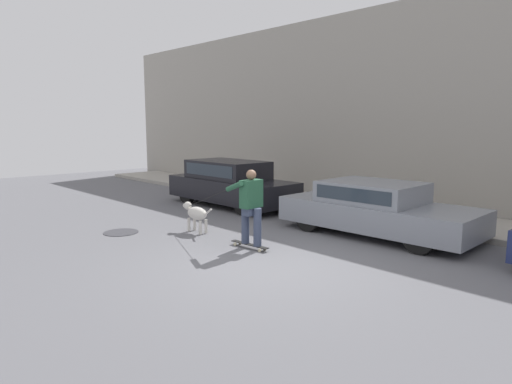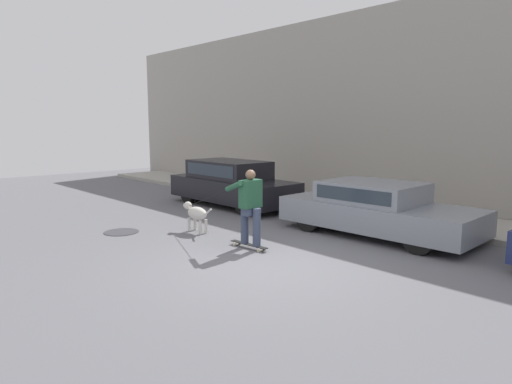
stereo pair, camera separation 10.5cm
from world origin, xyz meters
TOP-DOWN VIEW (x-y plane):
  - ground_plane at (0.00, 0.00)m, footprint 36.00×36.00m
  - back_wall at (0.00, 6.89)m, footprint 32.00×0.30m
  - sidewalk_curb at (0.00, 5.56)m, footprint 30.00×2.32m
  - parked_car_0 at (-5.15, 3.40)m, footprint 4.42×1.67m
  - parked_car_1 at (0.01, 3.40)m, footprint 4.46×1.99m
  - dog at (-3.00, 0.56)m, footprint 1.05×0.31m
  - skateboarder at (-1.08, 0.53)m, footprint 2.71×0.66m
  - manhole_cover at (-4.16, -0.76)m, footprint 0.79×0.79m

SIDE VIEW (x-z plane):
  - ground_plane at x=0.00m, z-range 0.00..0.00m
  - manhole_cover at x=-4.16m, z-range 0.00..0.01m
  - sidewalk_curb at x=0.00m, z-range 0.00..0.14m
  - dog at x=-3.00m, z-range 0.10..0.78m
  - parked_car_1 at x=0.01m, z-range -0.01..1.19m
  - parked_car_0 at x=-5.15m, z-range -0.01..1.38m
  - skateboarder at x=-1.08m, z-range 0.10..1.71m
  - back_wall at x=0.00m, z-range 0.00..5.99m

